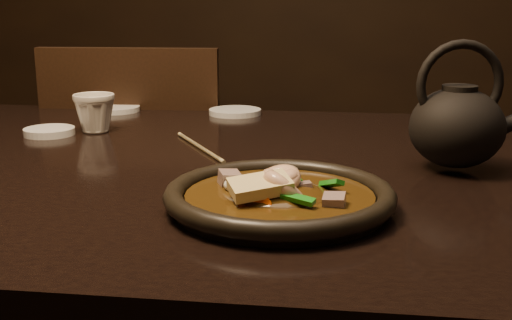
# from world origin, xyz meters

# --- Properties ---
(table) EXTENTS (1.60, 0.90, 0.75)m
(table) POSITION_xyz_m (0.00, 0.00, 0.67)
(table) COLOR black
(table) RESTS_ON floor
(chair) EXTENTS (0.44, 0.44, 0.88)m
(chair) POSITION_xyz_m (-0.18, 0.55, 0.48)
(chair) COLOR black
(chair) RESTS_ON floor
(plate) EXTENTS (0.27, 0.27, 0.03)m
(plate) POSITION_xyz_m (0.22, -0.21, 0.76)
(plate) COLOR black
(plate) RESTS_ON table
(stirfry) EXTENTS (0.16, 0.12, 0.06)m
(stirfry) POSITION_xyz_m (0.21, -0.21, 0.77)
(stirfry) COLOR #331F09
(stirfry) RESTS_ON plate
(soy_dish) EXTENTS (0.09, 0.09, 0.01)m
(soy_dish) POSITION_xyz_m (-0.23, 0.15, 0.76)
(soy_dish) COLOR silver
(soy_dish) RESTS_ON table
(saucer_left) EXTENTS (0.11, 0.11, 0.01)m
(saucer_left) POSITION_xyz_m (-0.20, 0.40, 0.76)
(saucer_left) COLOR silver
(saucer_left) RESTS_ON table
(saucer_right) EXTENTS (0.11, 0.11, 0.01)m
(saucer_right) POSITION_xyz_m (0.06, 0.39, 0.76)
(saucer_right) COLOR silver
(saucer_right) RESTS_ON table
(tea_cup) EXTENTS (0.08, 0.08, 0.07)m
(tea_cup) POSITION_xyz_m (-0.15, 0.18, 0.79)
(tea_cup) COLOR beige
(tea_cup) RESTS_ON table
(chopsticks) EXTENTS (0.12, 0.19, 0.01)m
(chopsticks) POSITION_xyz_m (0.06, 0.08, 0.75)
(chopsticks) COLOR tan
(chopsticks) RESTS_ON table
(teapot) EXTENTS (0.16, 0.13, 0.18)m
(teapot) POSITION_xyz_m (0.44, -0.00, 0.82)
(teapot) COLOR black
(teapot) RESTS_ON table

